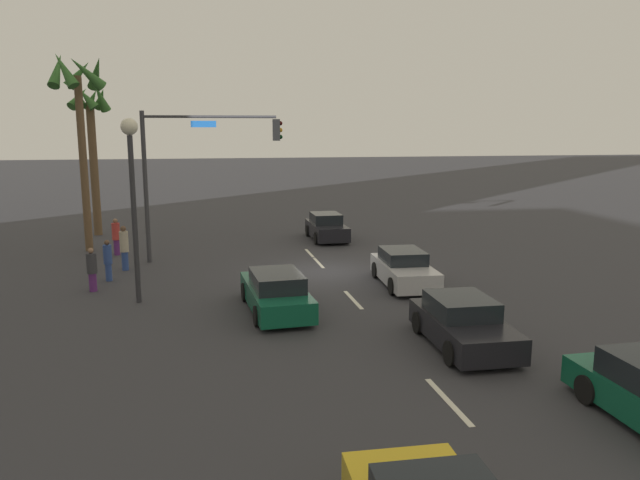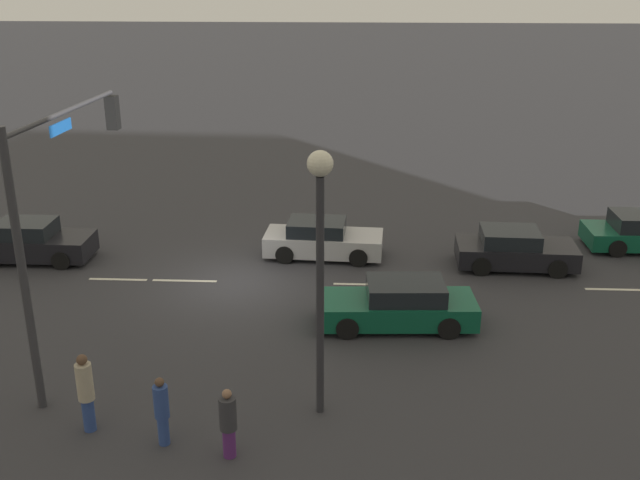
{
  "view_description": "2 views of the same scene",
  "coord_description": "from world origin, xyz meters",
  "px_view_note": "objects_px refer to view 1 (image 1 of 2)",
  "views": [
    {
      "loc": [
        -23.89,
        5.22,
        5.83
      ],
      "look_at": [
        -1.79,
        0.66,
        1.7
      ],
      "focal_mm": 33.43,
      "sensor_mm": 36.0,
      "label": 1
    },
    {
      "loc": [
        -3.88,
        22.29,
        9.92
      ],
      "look_at": [
        -2.75,
        -0.21,
        1.45
      ],
      "focal_mm": 41.84,
      "sensor_mm": 36.0,
      "label": 2
    }
  ],
  "objects_px": {
    "traffic_signal": "(191,160)",
    "palm_tree_0": "(91,125)",
    "car_2": "(276,293)",
    "streetlamp": "(132,176)",
    "car_1": "(404,269)",
    "palm_tree_1": "(79,100)",
    "car_4": "(463,324)",
    "pedestrian_3": "(124,247)",
    "pedestrian_0": "(116,236)",
    "car_3": "(327,228)",
    "pedestrian_1": "(92,269)",
    "pedestrian_2": "(108,259)"
  },
  "relations": [
    {
      "from": "car_4",
      "to": "pedestrian_1",
      "type": "height_order",
      "value": "pedestrian_1"
    },
    {
      "from": "car_1",
      "to": "car_2",
      "type": "relative_size",
      "value": 0.91
    },
    {
      "from": "pedestrian_0",
      "to": "palm_tree_1",
      "type": "relative_size",
      "value": 0.18
    },
    {
      "from": "streetlamp",
      "to": "pedestrian_3",
      "type": "xyz_separation_m",
      "value": [
        5.14,
        1.0,
        -3.36
      ]
    },
    {
      "from": "car_3",
      "to": "pedestrian_3",
      "type": "bearing_deg",
      "value": 118.62
    },
    {
      "from": "pedestrian_2",
      "to": "streetlamp",
      "type": "bearing_deg",
      "value": -156.84
    },
    {
      "from": "car_3",
      "to": "car_4",
      "type": "height_order",
      "value": "car_3"
    },
    {
      "from": "pedestrian_1",
      "to": "palm_tree_0",
      "type": "relative_size",
      "value": 0.19
    },
    {
      "from": "pedestrian_0",
      "to": "car_4",
      "type": "bearing_deg",
      "value": -143.59
    },
    {
      "from": "car_3",
      "to": "streetlamp",
      "type": "relative_size",
      "value": 0.65
    },
    {
      "from": "streetlamp",
      "to": "pedestrian_0",
      "type": "distance_m",
      "value": 9.38
    },
    {
      "from": "car_4",
      "to": "car_2",
      "type": "bearing_deg",
      "value": 47.62
    },
    {
      "from": "car_4",
      "to": "pedestrian_3",
      "type": "distance_m",
      "value": 15.23
    },
    {
      "from": "car_2",
      "to": "pedestrian_2",
      "type": "relative_size",
      "value": 2.83
    },
    {
      "from": "pedestrian_0",
      "to": "palm_tree_1",
      "type": "bearing_deg",
      "value": 48.34
    },
    {
      "from": "pedestrian_3",
      "to": "palm_tree_1",
      "type": "distance_m",
      "value": 8.18
    },
    {
      "from": "car_3",
      "to": "pedestrian_1",
      "type": "bearing_deg",
      "value": 129.1
    },
    {
      "from": "pedestrian_2",
      "to": "palm_tree_0",
      "type": "distance_m",
      "value": 12.7
    },
    {
      "from": "car_3",
      "to": "pedestrian_1",
      "type": "height_order",
      "value": "pedestrian_1"
    },
    {
      "from": "car_3",
      "to": "pedestrian_1",
      "type": "xyz_separation_m",
      "value": [
        -8.73,
        10.74,
        0.19
      ]
    },
    {
      "from": "car_1",
      "to": "palm_tree_1",
      "type": "bearing_deg",
      "value": 54.03
    },
    {
      "from": "traffic_signal",
      "to": "pedestrian_0",
      "type": "bearing_deg",
      "value": 60.14
    },
    {
      "from": "car_1",
      "to": "pedestrian_3",
      "type": "relative_size",
      "value": 2.22
    },
    {
      "from": "streetlamp",
      "to": "traffic_signal",
      "type": "bearing_deg",
      "value": -16.45
    },
    {
      "from": "pedestrian_0",
      "to": "pedestrian_3",
      "type": "height_order",
      "value": "pedestrian_3"
    },
    {
      "from": "car_4",
      "to": "palm_tree_1",
      "type": "distance_m",
      "value": 21.36
    },
    {
      "from": "pedestrian_1",
      "to": "palm_tree_0",
      "type": "height_order",
      "value": "palm_tree_0"
    },
    {
      "from": "palm_tree_0",
      "to": "car_1",
      "type": "bearing_deg",
      "value": -137.06
    },
    {
      "from": "pedestrian_0",
      "to": "pedestrian_1",
      "type": "xyz_separation_m",
      "value": [
        -6.7,
        0.03,
        -0.07
      ]
    },
    {
      "from": "car_4",
      "to": "palm_tree_1",
      "type": "xyz_separation_m",
      "value": [
        16.08,
        12.37,
        6.68
      ]
    },
    {
      "from": "traffic_signal",
      "to": "palm_tree_0",
      "type": "relative_size",
      "value": 0.8
    },
    {
      "from": "car_2",
      "to": "palm_tree_0",
      "type": "xyz_separation_m",
      "value": [
        16.71,
        8.03,
        5.54
      ]
    },
    {
      "from": "car_1",
      "to": "pedestrian_3",
      "type": "distance_m",
      "value": 11.78
    },
    {
      "from": "palm_tree_0",
      "to": "traffic_signal",
      "type": "bearing_deg",
      "value": -146.73
    },
    {
      "from": "car_1",
      "to": "car_3",
      "type": "height_order",
      "value": "car_3"
    },
    {
      "from": "streetlamp",
      "to": "pedestrian_3",
      "type": "height_order",
      "value": "streetlamp"
    },
    {
      "from": "palm_tree_0",
      "to": "car_2",
      "type": "bearing_deg",
      "value": -154.32
    },
    {
      "from": "car_3",
      "to": "pedestrian_0",
      "type": "height_order",
      "value": "pedestrian_0"
    },
    {
      "from": "car_4",
      "to": "traffic_signal",
      "type": "xyz_separation_m",
      "value": [
        12.67,
        7.23,
        3.97
      ]
    },
    {
      "from": "traffic_signal",
      "to": "palm_tree_0",
      "type": "distance_m",
      "value": 10.0
    },
    {
      "from": "car_1",
      "to": "car_4",
      "type": "xyz_separation_m",
      "value": [
        -6.63,
        0.65,
        -0.0
      ]
    },
    {
      "from": "car_4",
      "to": "pedestrian_1",
      "type": "xyz_separation_m",
      "value": [
        8.07,
        10.92,
        0.22
      ]
    },
    {
      "from": "pedestrian_3",
      "to": "palm_tree_0",
      "type": "distance_m",
      "value": 11.15
    },
    {
      "from": "pedestrian_1",
      "to": "car_3",
      "type": "bearing_deg",
      "value": -50.9
    },
    {
      "from": "car_4",
      "to": "pedestrian_2",
      "type": "bearing_deg",
      "value": 47.84
    },
    {
      "from": "pedestrian_0",
      "to": "palm_tree_1",
      "type": "xyz_separation_m",
      "value": [
        1.32,
        1.48,
        6.38
      ]
    },
    {
      "from": "car_2",
      "to": "pedestrian_2",
      "type": "bearing_deg",
      "value": 48.01
    },
    {
      "from": "car_2",
      "to": "streetlamp",
      "type": "bearing_deg",
      "value": 65.99
    },
    {
      "from": "pedestrian_2",
      "to": "car_2",
      "type": "bearing_deg",
      "value": -131.99
    },
    {
      "from": "car_2",
      "to": "pedestrian_1",
      "type": "distance_m",
      "value": 7.4
    }
  ]
}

